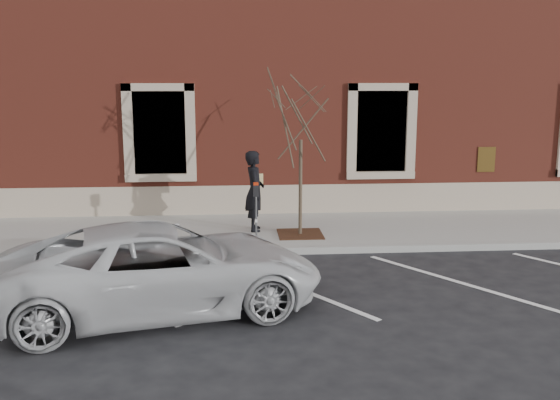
{
  "coord_description": "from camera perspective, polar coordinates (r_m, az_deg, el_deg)",
  "views": [
    {
      "loc": [
        -1.05,
        -13.32,
        3.85
      ],
      "look_at": [
        0.0,
        0.6,
        1.1
      ],
      "focal_mm": 40.0,
      "sensor_mm": 36.0,
      "label": 1
    }
  ],
  "objects": [
    {
      "name": "ground",
      "position": [
        13.9,
        0.19,
        -4.93
      ],
      "size": [
        120.0,
        120.0,
        0.0
      ],
      "primitive_type": "plane",
      "color": "#28282B",
      "rests_on": "ground"
    },
    {
      "name": "white_truck",
      "position": [
        10.58,
        -10.72,
        -6.17
      ],
      "size": [
        5.73,
        3.59,
        1.48
      ],
      "primitive_type": "imported",
      "rotation": [
        0.0,
        0.0,
        1.8
      ],
      "color": "#BCBDC0",
      "rests_on": "ground"
    },
    {
      "name": "sapling",
      "position": [
        14.53,
        1.92,
        7.95
      ],
      "size": [
        2.48,
        2.48,
        4.14
      ],
      "color": "#4A3C2D",
      "rests_on": "sidewalk_near"
    },
    {
      "name": "parking_stripes",
      "position": [
        11.81,
        1.03,
        -7.86
      ],
      "size": [
        28.0,
        4.4,
        0.01
      ],
      "primitive_type": null,
      "color": "silver",
      "rests_on": "ground"
    },
    {
      "name": "curb_near",
      "position": [
        13.84,
        0.2,
        -4.69
      ],
      "size": [
        40.0,
        0.12,
        0.15
      ],
      "primitive_type": "cube",
      "color": "#9E9E99",
      "rests_on": "ground"
    },
    {
      "name": "man",
      "position": [
        15.19,
        -2.34,
        0.84
      ],
      "size": [
        0.49,
        0.73,
        1.97
      ],
      "primitive_type": "imported",
      "rotation": [
        0.0,
        0.0,
        1.59
      ],
      "color": "black",
      "rests_on": "sidewalk_near"
    },
    {
      "name": "parking_meter",
      "position": [
        14.28,
        -2.2,
        -0.02
      ],
      "size": [
        0.12,
        0.09,
        1.35
      ],
      "rotation": [
        0.0,
        0.0,
        0.02
      ],
      "color": "#595B60",
      "rests_on": "sidewalk_near"
    },
    {
      "name": "tree_grate",
      "position": [
        14.97,
        1.85,
        -3.12
      ],
      "size": [
        1.06,
        1.06,
        0.03
      ],
      "primitive_type": "cube",
      "color": "#3C2013",
      "rests_on": "sidewalk_near"
    },
    {
      "name": "building_civic",
      "position": [
        21.09,
        -1.49,
        11.54
      ],
      "size": [
        40.0,
        8.62,
        8.0
      ],
      "color": "maroon",
      "rests_on": "ground"
    },
    {
      "name": "sidewalk_near",
      "position": [
        15.57,
        -0.32,
        -2.89
      ],
      "size": [
        40.0,
        3.5,
        0.15
      ],
      "primitive_type": "cube",
      "color": "#9C9A93",
      "rests_on": "ground"
    }
  ]
}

